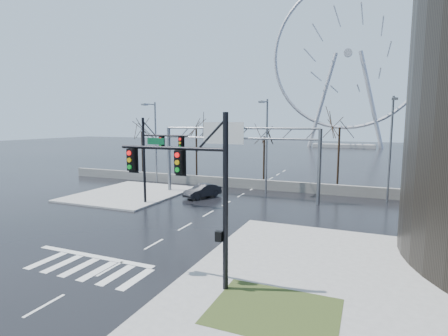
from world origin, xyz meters
The scene contains 18 objects.
ground centered at (0.00, 0.00, 0.00)m, with size 260.00×260.00×0.00m, color black.
sidewalk_right_ext centered at (10.00, 2.00, 0.07)m, with size 12.00×10.00×0.15m, color gray.
sidewalk_far centered at (-11.00, 12.00, 0.07)m, with size 10.00×12.00×0.15m, color gray.
grass_strip centered at (9.00, -5.00, 0.15)m, with size 5.00×4.00×0.02m, color #2E3817.
barrier_wall centered at (0.00, 20.00, 0.55)m, with size 52.00×0.50×1.10m, color slate.
signal_mast_near centered at (5.14, -4.04, 4.87)m, with size 5.52×0.41×8.00m.
signal_mast_far centered at (-5.87, 8.96, 4.83)m, with size 4.72×0.41×8.00m.
sign_gantry centered at (-0.38, 14.96, 5.18)m, with size 16.36×0.40×7.60m.
streetlight_left centered at (-12.00, 18.16, 5.89)m, with size 0.50×2.55×10.00m.
streetlight_mid centered at (2.00, 18.16, 5.89)m, with size 0.50×2.55×10.00m.
streetlight_right centered at (14.00, 18.16, 5.89)m, with size 0.50×2.55×10.00m.
tree_far_left centered at (-18.00, 24.00, 5.57)m, with size 3.50×3.50×7.00m.
tree_left centered at (-9.00, 23.50, 5.98)m, with size 3.75×3.75×7.50m.
tree_center centered at (0.00, 24.50, 5.17)m, with size 3.25×3.25×6.50m.
tree_right centered at (9.00, 23.50, 6.22)m, with size 3.90×3.90×7.80m.
tree_far_right centered at (17.00, 24.00, 5.41)m, with size 3.40×3.40×6.80m.
ferris_wheel centered at (5.00, 95.00, 26.13)m, with size 45.00×6.00×50.91m.
car centered at (-3.27, 13.57, 0.67)m, with size 1.43×4.09×1.35m, color black.
Camera 1 is at (12.15, -17.73, 7.57)m, focal length 28.00 mm.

